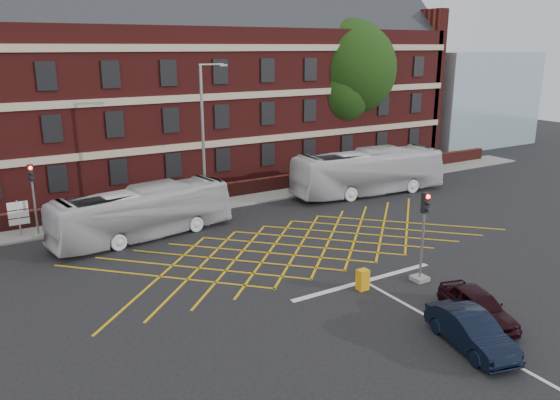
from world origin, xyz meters
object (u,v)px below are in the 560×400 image
street_lamp (205,166)px  direction_signs (18,214)px  traffic_light_near (422,245)px  car_maroon (477,306)px  traffic_light_far (35,208)px  utility_cabinet (363,280)px  bus_left (143,213)px  bus_right (368,172)px  deciduous_tree (346,76)px  car_navy (471,331)px

street_lamp → direction_signs: (-10.71, 2.00, -1.98)m
street_lamp → traffic_light_near: bearing=-72.2°
car_maroon → traffic_light_far: traffic_light_far is taller
car_maroon → direction_signs: direction_signs is taller
utility_cabinet → bus_left: bearing=117.5°
street_lamp → direction_signs: 11.08m
traffic_light_far → utility_cabinet: (11.49, -15.06, -1.29)m
bus_right → utility_cabinet: 16.95m
traffic_light_near → traffic_light_far: bearing=132.6°
direction_signs → traffic_light_near: bearing=-46.8°
car_maroon → traffic_light_near: 4.29m
bus_left → car_maroon: bus_left is taller
traffic_light_far → deciduous_tree: bearing=15.1°
bus_right → traffic_light_near: size_ratio=2.79×
deciduous_tree → utility_cabinet: size_ratio=13.76×
car_maroon → traffic_light_far: (-13.49, 19.74, 1.10)m
traffic_light_near → utility_cabinet: 3.26m
bus_left → street_lamp: (4.61, 1.62, 1.89)m
bus_right → traffic_light_far: bearing=90.0°
traffic_light_near → bus_right: bearing=59.0°
car_maroon → traffic_light_far: size_ratio=0.92×
traffic_light_near → traffic_light_far: same height
bus_left → utility_cabinet: bearing=-161.3°
traffic_light_far → direction_signs: (-0.85, 0.56, -0.39)m
deciduous_tree → traffic_light_far: bearing=-164.9°
street_lamp → bus_left: bearing=-160.7°
bus_right → car_navy: bus_right is taller
car_navy → direction_signs: bearing=133.3°
bus_left → traffic_light_far: 6.09m
car_maroon → traffic_light_far: bearing=140.0°
traffic_light_far → direction_signs: traffic_light_far is taller
bus_right → utility_cabinet: bus_right is taller
bus_left → deciduous_tree: size_ratio=0.81×
traffic_light_far → car_maroon: bearing=-55.7°
car_navy → bus_left: bearing=122.9°
direction_signs → utility_cabinet: (12.35, -15.62, -0.90)m
bus_right → traffic_light_near: (-8.10, -13.45, 0.10)m
utility_cabinet → traffic_light_near: bearing=-12.2°
bus_left → direction_signs: 7.10m
bus_left → utility_cabinet: 13.56m
traffic_light_near → utility_cabinet: (-2.93, 0.63, -1.29)m
direction_signs → traffic_light_far: bearing=-33.4°
deciduous_tree → car_navy: bearing=-119.4°
street_lamp → utility_cabinet: street_lamp is taller
traffic_light_far → traffic_light_near: bearing=-47.4°
car_navy → deciduous_tree: 33.47m
street_lamp → utility_cabinet: 14.02m
bus_right → car_maroon: bus_right is taller
bus_left → bus_right: bus_right is taller
traffic_light_near → direction_signs: (-15.28, 16.25, -0.39)m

